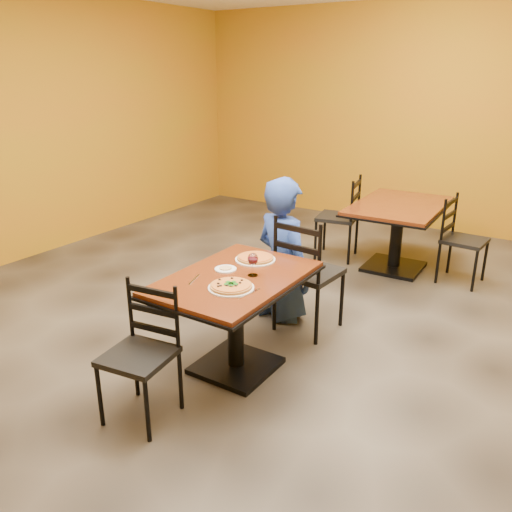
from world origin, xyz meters
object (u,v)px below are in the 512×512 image
Objects in this scene: table_second at (398,221)px; side_plate at (226,269)px; chair_second_left at (337,218)px; chair_second_right at (465,241)px; diner at (284,248)px; table_main at (235,301)px; plate_main at (231,288)px; chair_main_far at (309,273)px; plate_far at (255,259)px; wine_glass at (253,264)px; pizza_far at (255,258)px; chair_main_near at (138,357)px; pizza_main at (231,286)px.

table_second is 8.61× the size of side_plate.
side_plate is at bearing -4.49° from chair_second_left.
chair_second_left is 1.08× the size of chair_second_right.
table_main is at bearing 118.38° from diner.
diner reaches higher than plate_main.
side_plate is (-0.28, -0.81, 0.24)m from chair_main_far.
plate_main reaches higher than table_main.
plate_far is at bearing -98.96° from table_second.
wine_glass is at bearing 90.90° from plate_main.
wine_glass is at bearing 3.89° from side_plate.
table_second is 7.65× the size of wine_glass.
chair_second_right reaches higher than table_second.
side_plate is (-0.23, 0.26, 0.00)m from plate_main.
diner is 4.57× the size of pizza_far.
chair_main_near is (-0.18, -0.80, -0.12)m from table_main.
diner is at bearing 102.97° from pizza_main.
chair_second_right reaches higher than pizza_main.
chair_second_left is at bearing 98.61° from table_main.
chair_second_right is 2.07m from diner.
side_plate is at bearing 153.27° from table_main.
table_main is at bearing -141.71° from wine_glass.
table_second is 1.34× the size of chair_main_far.
wine_glass reaches higher than pizza_far.
chair_main_far reaches higher than pizza_far.
table_main is 1.40× the size of chair_main_near.
wine_glass reaches higher than table_main.
pizza_main is (-0.05, -1.07, 0.26)m from chair_main_far.
plate_main is 0.57m from plate_far.
diner is 1.21m from plate_main.
chair_second_right reaches higher than plate_far.
diner is (-0.17, 0.98, 0.08)m from table_main.
chair_second_right is 2.87m from side_plate.
diner is at bearing 92.39° from side_plate.
chair_second_right is 3.02m from plate_main.
chair_main_near is 1.71m from chair_main_far.
table_second is at bearing 74.23° from chair_main_near.
wine_glass reaches higher than side_plate.
chair_second_right is (1.21, 3.47, 0.01)m from chair_main_near.
wine_glass is (0.10, 0.08, 0.28)m from table_main.
chair_main_near is 0.74m from plate_main.
table_second is 3.51m from chair_main_near.
plate_far is at bearing 106.32° from plate_main.
table_second is at bearing 83.35° from table_main.
side_plate is at bearing -104.33° from pizza_far.
diner reaches higher than chair_main_far.
plate_far is (-0.05, 0.35, 0.20)m from table_main.
chair_main_near is at bearing -96.17° from pizza_far.
chair_main_far is at bearing 87.58° from pizza_main.
plate_main is 1.72× the size of wine_glass.
table_main is 6.83× the size of wine_glass.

